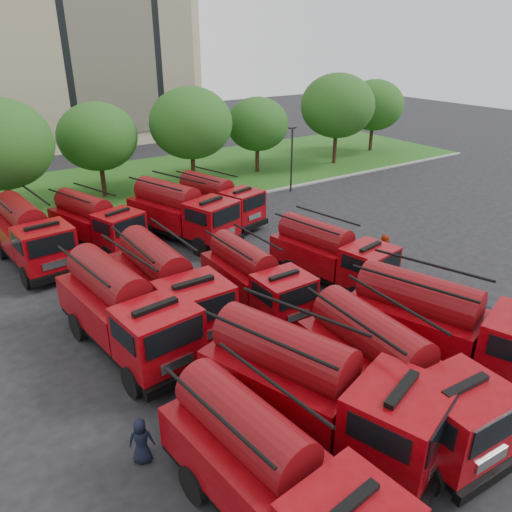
{
  "coord_description": "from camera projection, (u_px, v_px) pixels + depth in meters",
  "views": [
    {
      "loc": [
        -12.13,
        -13.52,
        11.83
      ],
      "look_at": [
        0.28,
        4.87,
        1.8
      ],
      "focal_mm": 35.0,
      "sensor_mm": 36.0,
      "label": 1
    }
  ],
  "objects": [
    {
      "name": "firefighter_3",
      "position": [
        479.0,
        348.0,
        20.38
      ],
      "size": [
        1.37,
        0.96,
        1.92
      ],
      "primitive_type": "imported",
      "rotation": [
        0.0,
        0.0,
        3.42
      ],
      "color": "black",
      "rests_on": "ground"
    },
    {
      "name": "fire_truck_10",
      "position": [
        181.0,
        212.0,
        30.43
      ],
      "size": [
        4.76,
        8.0,
        3.45
      ],
      "rotation": [
        0.0,
        0.0,
        0.31
      ],
      "color": "black",
      "rests_on": "ground"
    },
    {
      "name": "apartment_building",
      "position": [
        44.0,
        24.0,
        53.35
      ],
      "size": [
        30.0,
        14.18,
        25.0
      ],
      "color": "beige",
      "rests_on": "ground"
    },
    {
      "name": "fire_truck_5",
      "position": [
        167.0,
        286.0,
        21.58
      ],
      "size": [
        2.86,
        7.69,
        3.49
      ],
      "rotation": [
        0.0,
        0.0,
        0.0
      ],
      "color": "black",
      "rests_on": "ground"
    },
    {
      "name": "ground",
      "position": [
        314.0,
        335.0,
        21.27
      ],
      "size": [
        140.0,
        140.0,
        0.0
      ],
      "primitive_type": "plane",
      "color": "black",
      "rests_on": "ground"
    },
    {
      "name": "fire_truck_3",
      "position": [
        447.0,
        326.0,
        18.67
      ],
      "size": [
        4.87,
        8.1,
        3.49
      ],
      "rotation": [
        0.0,
        0.0,
        0.32
      ],
      "color": "black",
      "rests_on": "ground"
    },
    {
      "name": "fire_truck_6",
      "position": [
        255.0,
        279.0,
        22.79
      ],
      "size": [
        2.43,
        6.54,
        2.97
      ],
      "rotation": [
        0.0,
        0.0,
        0.0
      ],
      "color": "black",
      "rests_on": "ground"
    },
    {
      "name": "fire_truck_4",
      "position": [
        125.0,
        310.0,
        19.69
      ],
      "size": [
        3.55,
        7.99,
        3.52
      ],
      "rotation": [
        0.0,
        0.0,
        0.12
      ],
      "color": "black",
      "rests_on": "ground"
    },
    {
      "name": "lawn",
      "position": [
        109.0,
        188.0,
        40.88
      ],
      "size": [
        70.0,
        16.0,
        0.12
      ],
      "primitive_type": "cube",
      "color": "#224A13",
      "rests_on": "ground"
    },
    {
      "name": "curb",
      "position": [
        148.0,
        216.0,
        34.76
      ],
      "size": [
        70.0,
        0.3,
        0.14
      ],
      "primitive_type": "cube",
      "color": "gray",
      "rests_on": "ground"
    },
    {
      "name": "fire_truck_7",
      "position": [
        331.0,
        254.0,
        25.18
      ],
      "size": [
        3.49,
        7.02,
        3.06
      ],
      "rotation": [
        0.0,
        0.0,
        0.18
      ],
      "color": "black",
      "rests_on": "ground"
    },
    {
      "name": "fire_truck_8",
      "position": [
        30.0,
        235.0,
        27.1
      ],
      "size": [
        3.32,
        7.75,
        3.43
      ],
      "rotation": [
        0.0,
        0.0,
        0.09
      ],
      "color": "black",
      "rests_on": "ground"
    },
    {
      "name": "fire_truck_2",
      "position": [
        394.0,
        373.0,
        16.12
      ],
      "size": [
        3.08,
        7.66,
        3.43
      ],
      "rotation": [
        0.0,
        0.0,
        -0.05
      ],
      "color": "black",
      "rests_on": "ground"
    },
    {
      "name": "tree_5",
      "position": [
        257.0,
        124.0,
        43.86
      ],
      "size": [
        5.46,
        5.46,
        6.68
      ],
      "color": "#382314",
      "rests_on": "ground"
    },
    {
      "name": "firefighter_1",
      "position": [
        412.0,
        486.0,
        14.21
      ],
      "size": [
        0.86,
        0.55,
        1.65
      ],
      "primitive_type": "imported",
      "rotation": [
        0.0,
        0.0,
        0.15
      ],
      "color": "#A8290C",
      "rests_on": "ground"
    },
    {
      "name": "firefighter_4",
      "position": [
        144.0,
        460.0,
        15.05
      ],
      "size": [
        0.9,
        0.79,
        1.55
      ],
      "primitive_type": "imported",
      "rotation": [
        0.0,
        0.0,
        2.66
      ],
      "color": "black",
      "rests_on": "ground"
    },
    {
      "name": "fire_truck_0",
      "position": [
        272.0,
        474.0,
        12.54
      ],
      "size": [
        3.27,
        7.51,
        3.32
      ],
      "rotation": [
        0.0,
        0.0,
        0.1
      ],
      "color": "black",
      "rests_on": "ground"
    },
    {
      "name": "firefighter_5",
      "position": [
        382.0,
        265.0,
        27.61
      ],
      "size": [
        1.79,
        1.08,
        1.8
      ],
      "primitive_type": "imported",
      "rotation": [
        0.0,
        0.0,
        2.92
      ],
      "color": "#A8290C",
      "rests_on": "ground"
    },
    {
      "name": "tree_3",
      "position": [
        98.0,
        137.0,
        36.96
      ],
      "size": [
        5.88,
        5.88,
        7.19
      ],
      "color": "#382314",
      "rests_on": "ground"
    },
    {
      "name": "fire_truck_11",
      "position": [
        218.0,
        200.0,
        33.29
      ],
      "size": [
        3.93,
        7.08,
        3.06
      ],
      "rotation": [
        0.0,
        0.0,
        0.26
      ],
      "color": "black",
      "rests_on": "ground"
    },
    {
      "name": "lamp_post_1",
      "position": [
        292.0,
        156.0,
        39.19
      ],
      "size": [
        0.6,
        0.25,
        5.11
      ],
      "color": "black",
      "rests_on": "ground"
    },
    {
      "name": "fire_truck_1",
      "position": [
        316.0,
        388.0,
        15.33
      ],
      "size": [
        4.98,
        8.29,
        3.57
      ],
      "rotation": [
        0.0,
        0.0,
        0.32
      ],
      "color": "black",
      "rests_on": "ground"
    },
    {
      "name": "tree_4",
      "position": [
        191.0,
        123.0,
        39.17
      ],
      "size": [
        6.55,
        6.55,
        8.01
      ],
      "color": "#382314",
      "rests_on": "ground"
    },
    {
      "name": "fire_truck_9",
      "position": [
        96.0,
        222.0,
        29.39
      ],
      "size": [
        4.24,
        7.17,
        3.09
      ],
      "rotation": [
        0.0,
        0.0,
        0.3
      ],
      "color": "black",
      "rests_on": "ground"
    },
    {
      "name": "tree_7",
      "position": [
        374.0,
        105.0,
        51.69
      ],
      "size": [
        6.05,
        6.05,
        7.39
      ],
      "color": "#382314",
      "rests_on": "ground"
    },
    {
      "name": "tree_6",
      "position": [
        337.0,
        106.0,
        46.33
      ],
      "size": [
        6.89,
        6.89,
        8.42
      ],
      "color": "#382314",
      "rests_on": "ground"
    }
  ]
}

